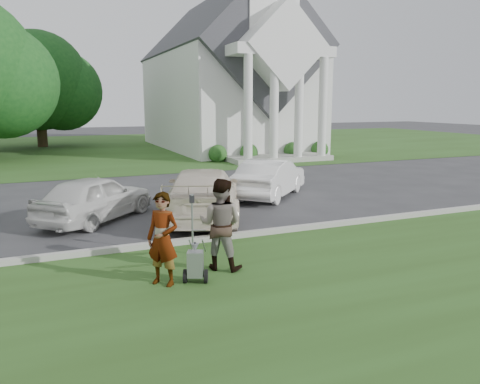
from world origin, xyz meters
TOP-DOWN VIEW (x-y plane):
  - ground at (0.00, 0.00)m, footprint 120.00×120.00m
  - grass_strip at (0.00, -3.00)m, footprint 80.00×7.00m
  - church_lawn at (0.00, 27.00)m, footprint 80.00×30.00m
  - curb at (0.00, 0.55)m, footprint 80.00×0.18m
  - church at (9.00, 23.11)m, footprint 9.19×19.00m
  - tree_back at (-4.01, 29.99)m, footprint 9.61×7.60m
  - striping_cart at (-1.38, -1.93)m, footprint 0.71×0.98m
  - person_left at (-1.96, -1.79)m, footprint 0.76×0.76m
  - person_right at (-0.66, -1.39)m, footprint 1.17×1.13m
  - parking_meter_near at (-0.92, -0.25)m, footprint 0.10×0.09m
  - car_b at (-2.62, 3.85)m, footprint 3.95×3.97m
  - car_c at (0.38, 2.94)m, footprint 3.82×5.61m
  - car_d at (3.70, 5.12)m, footprint 4.04×4.03m

SIDE VIEW (x-z plane):
  - ground at x=0.00m, z-range 0.00..0.00m
  - grass_strip at x=0.00m, z-range 0.00..0.01m
  - church_lawn at x=0.00m, z-range 0.00..0.01m
  - curb at x=0.00m, z-range 0.00..0.15m
  - striping_cart at x=-1.38m, z-range -0.06..0.79m
  - car_b at x=-2.62m, z-range 0.00..1.36m
  - car_d at x=3.70m, z-range 0.00..1.39m
  - car_c at x=0.38m, z-range 0.00..1.51m
  - parking_meter_near at x=-0.92m, z-range 0.18..1.58m
  - person_left at x=-1.96m, z-range 0.00..1.78m
  - person_right at x=-0.66m, z-range 0.00..1.89m
  - tree_back at x=-4.01m, z-range 0.28..9.17m
  - church at x=9.00m, z-range -6.11..17.99m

